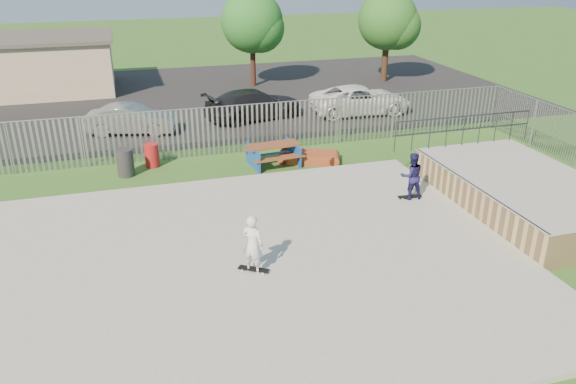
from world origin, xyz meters
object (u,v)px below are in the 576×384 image
object	(u,v)px
car_silver	(131,119)
tree_right	(388,20)
car_white	(361,100)
car_dark	(254,104)
skater_white	(253,244)
tree_mid	(252,22)
picnic_table	(273,154)
funbox	(309,157)
trash_bin_red	(152,155)
skater_navy	(412,176)
trash_bin_grey	(125,163)

from	to	relation	value
car_silver	tree_right	size ratio (longest dim) A/B	0.71
car_white	tree_right	xyz separation A→B (m)	(4.51, 6.72, 3.03)
car_dark	skater_white	distance (m)	14.67
car_dark	tree_mid	xyz separation A→B (m)	(1.63, 7.22, 3.07)
picnic_table	tree_mid	world-z (taller)	tree_mid
funbox	trash_bin_red	world-z (taller)	trash_bin_red
skater_navy	car_silver	bearing A→B (deg)	-46.33
funbox	skater_navy	size ratio (longest dim) A/B	1.41
funbox	car_dark	bearing A→B (deg)	116.64
car_white	tree_right	size ratio (longest dim) A/B	0.91
trash_bin_red	skater_white	xyz separation A→B (m)	(1.94, -8.88, 0.49)
car_white	tree_mid	xyz separation A→B (m)	(-3.77, 7.82, 3.09)
trash_bin_grey	funbox	bearing A→B (deg)	-4.45
car_white	skater_navy	size ratio (longest dim) A/B	3.22
funbox	car_dark	size ratio (longest dim) A/B	0.45
picnic_table	car_silver	distance (m)	7.70
trash_bin_grey	car_silver	xyz separation A→B (m)	(0.41, 5.30, 0.16)
tree_mid	skater_navy	size ratio (longest dim) A/B	3.58
trash_bin_red	car_white	bearing A→B (deg)	24.02
car_white	tree_mid	world-z (taller)	tree_mid
car_silver	skater_white	bearing A→B (deg)	-155.20
trash_bin_grey	tree_right	xyz separation A→B (m)	(16.24, 12.21, 3.25)
trash_bin_red	tree_right	size ratio (longest dim) A/B	0.16
tree_right	trash_bin_grey	bearing A→B (deg)	-143.06
trash_bin_red	skater_white	size ratio (longest dim) A/B	0.57
skater_navy	tree_mid	bearing A→B (deg)	-82.55
car_silver	tree_right	world-z (taller)	tree_right
trash_bin_red	skater_white	bearing A→B (deg)	-77.70
trash_bin_grey	car_silver	bearing A→B (deg)	85.55
funbox	car_white	distance (m)	7.71
car_silver	skater_white	world-z (taller)	skater_white
picnic_table	trash_bin_grey	size ratio (longest dim) A/B	2.08
tree_right	picnic_table	bearing A→B (deg)	-130.22
funbox	skater_white	distance (m)	8.67
tree_mid	skater_white	distance (m)	22.26
skater_white	tree_right	bearing A→B (deg)	-80.89
picnic_table	skater_navy	world-z (taller)	skater_navy
car_silver	skater_navy	xyz separation A→B (m)	(8.56, -10.44, 0.26)
picnic_table	skater_white	size ratio (longest dim) A/B	1.35
picnic_table	tree_right	xyz separation A→B (m)	(10.69, 12.64, 3.33)
car_silver	skater_white	distance (m)	13.71
trash_bin_grey	car_silver	size ratio (longest dim) A/B	0.26
funbox	trash_bin_red	distance (m)	6.11
skater_navy	skater_white	size ratio (longest dim) A/B	1.00
car_silver	funbox	bearing A→B (deg)	-117.48
tree_mid	skater_white	xyz separation A→B (m)	(-5.03, -21.49, -2.87)
trash_bin_red	tree_mid	bearing A→B (deg)	61.07
car_white	tree_right	world-z (taller)	tree_right
funbox	car_silver	world-z (taller)	car_silver
funbox	skater_white	world-z (taller)	skater_white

